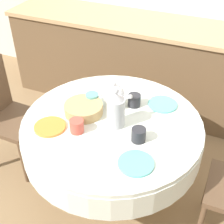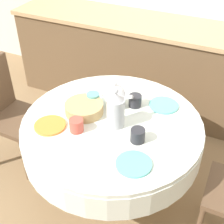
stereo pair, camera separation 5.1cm
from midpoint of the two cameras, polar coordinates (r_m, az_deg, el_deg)
name	(u,v)px [view 2 (the right image)]	position (r m, az deg, el deg)	size (l,w,h in m)	color
ground_plane	(112,193)	(2.58, 0.59, -14.58)	(12.00, 12.00, 0.00)	#8E704C
kitchen_counter	(167,69)	(3.25, 10.39, 7.77)	(3.24, 0.64, 0.92)	brown
dining_table	(112,136)	(2.14, 0.69, -4.42)	(1.21, 1.21, 0.74)	olive
chair_right	(8,110)	(2.65, -18.02, 0.40)	(0.41, 0.41, 0.93)	brown
plate_near_left	(50,125)	(2.05, -10.56, -2.43)	(0.21, 0.21, 0.01)	orange
cup_near_left	(76,125)	(1.97, -5.79, -2.42)	(0.09, 0.09, 0.09)	#CC4C3D
plate_near_right	(134,164)	(1.77, 4.83, -9.45)	(0.21, 0.21, 0.01)	#60BCB7
cup_near_right	(138,135)	(1.89, 5.49, -4.26)	(0.09, 0.09, 0.09)	#28282D
plate_far_left	(96,89)	(2.36, -2.28, 4.23)	(0.21, 0.21, 0.01)	white
cup_far_left	(93,99)	(2.19, -2.79, 2.42)	(0.09, 0.09, 0.09)	#5BA39E
plate_far_right	(164,105)	(2.22, 10.08, 1.22)	(0.21, 0.21, 0.01)	#60BCB7
cup_far_right	(135,101)	(2.18, 4.92, 2.07)	(0.09, 0.09, 0.09)	#28282D
coffee_carafe	(116,110)	(1.96, 1.42, 0.38)	(0.12, 0.12, 0.28)	#B2B2B7
teapot	(115,95)	(2.15, 1.22, 3.08)	(0.21, 0.15, 0.20)	white
bread_basket	(84,108)	(2.12, -4.43, 0.71)	(0.26, 0.26, 0.07)	tan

